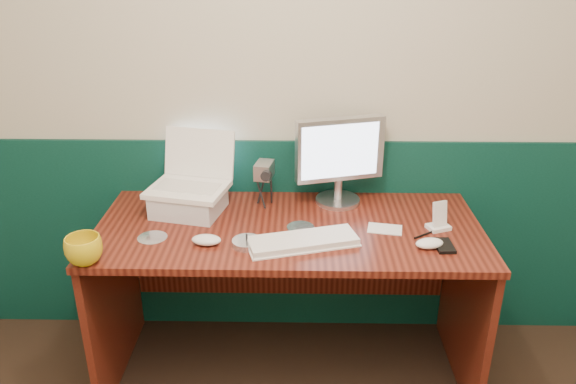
{
  "coord_description": "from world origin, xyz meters",
  "views": [
    {
      "loc": [
        -0.05,
        -0.7,
        1.82
      ],
      "look_at": [
        -0.09,
        1.23,
        0.97
      ],
      "focal_mm": 35.0,
      "sensor_mm": 36.0,
      "label": 1
    }
  ],
  "objects_px": {
    "desk": "(289,301)",
    "camcorder": "(265,186)",
    "laptop": "(186,162)",
    "monitor": "(339,161)",
    "mug": "(84,250)",
    "keyboard": "(303,242)"
  },
  "relations": [
    {
      "from": "laptop",
      "to": "keyboard",
      "type": "distance_m",
      "value": 0.61
    },
    {
      "from": "mug",
      "to": "laptop",
      "type": "bearing_deg",
      "value": 55.05
    },
    {
      "from": "laptop",
      "to": "camcorder",
      "type": "relative_size",
      "value": 1.81
    },
    {
      "from": "camcorder",
      "to": "desk",
      "type": "bearing_deg",
      "value": -51.12
    },
    {
      "from": "desk",
      "to": "mug",
      "type": "xyz_separation_m",
      "value": [
        -0.74,
        -0.31,
        0.43
      ]
    },
    {
      "from": "desk",
      "to": "camcorder",
      "type": "bearing_deg",
      "value": 118.31
    },
    {
      "from": "laptop",
      "to": "keyboard",
      "type": "bearing_deg",
      "value": -17.09
    },
    {
      "from": "desk",
      "to": "laptop",
      "type": "bearing_deg",
      "value": 164.08
    },
    {
      "from": "monitor",
      "to": "mug",
      "type": "relative_size",
      "value": 2.9
    },
    {
      "from": "desk",
      "to": "monitor",
      "type": "bearing_deg",
      "value": 47.95
    },
    {
      "from": "desk",
      "to": "laptop",
      "type": "xyz_separation_m",
      "value": [
        -0.44,
        0.12,
        0.61
      ]
    },
    {
      "from": "laptop",
      "to": "camcorder",
      "type": "bearing_deg",
      "value": 26.73
    },
    {
      "from": "monitor",
      "to": "camcorder",
      "type": "bearing_deg",
      "value": 170.2
    },
    {
      "from": "desk",
      "to": "camcorder",
      "type": "relative_size",
      "value": 8.96
    },
    {
      "from": "camcorder",
      "to": "keyboard",
      "type": "bearing_deg",
      "value": -54.53
    },
    {
      "from": "keyboard",
      "to": "mug",
      "type": "height_order",
      "value": "mug"
    },
    {
      "from": "desk",
      "to": "camcorder",
      "type": "xyz_separation_m",
      "value": [
        -0.11,
        0.21,
        0.46
      ]
    },
    {
      "from": "laptop",
      "to": "mug",
      "type": "relative_size",
      "value": 2.38
    },
    {
      "from": "camcorder",
      "to": "laptop",
      "type": "bearing_deg",
      "value": -155.37
    },
    {
      "from": "mug",
      "to": "camcorder",
      "type": "height_order",
      "value": "camcorder"
    },
    {
      "from": "desk",
      "to": "keyboard",
      "type": "distance_m",
      "value": 0.42
    },
    {
      "from": "laptop",
      "to": "desk",
      "type": "bearing_deg",
      "value": -3.26
    }
  ]
}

